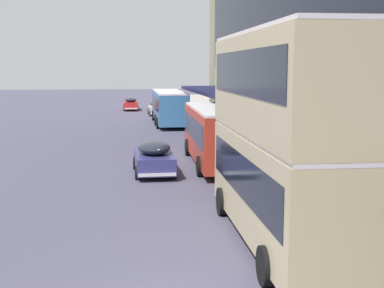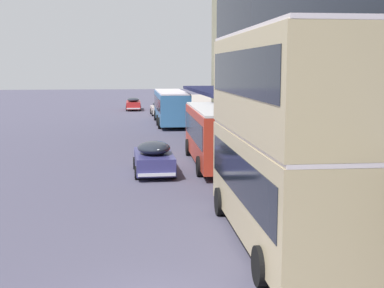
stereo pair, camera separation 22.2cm
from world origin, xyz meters
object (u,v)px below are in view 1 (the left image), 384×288
sedan_trailing_near (131,104)px  street_lamp (292,90)px  sedan_second_near (154,158)px  transit_bus_kerbside_front (169,105)px  sedan_lead_mid (158,108)px  transit_bus_kerbside_far (283,132)px  transit_bus_kerbside_rear (215,132)px

sedan_trailing_near → street_lamp: bearing=-82.3°
sedan_trailing_near → sedan_second_near: sedan_second_near is taller
transit_bus_kerbside_front → sedan_lead_mid: size_ratio=2.50×
street_lamp → transit_bus_kerbside_far: bearing=-110.3°
street_lamp → sedan_second_near: bearing=150.9°
transit_bus_kerbside_front → sedan_lead_mid: 10.02m
transit_bus_kerbside_rear → transit_bus_kerbside_far: size_ratio=0.99×
transit_bus_kerbside_front → sedan_second_near: 23.46m
street_lamp → sedan_lead_mid: bearing=95.0°
transit_bus_kerbside_front → street_lamp: size_ratio=1.62×
transit_bus_kerbside_front → sedan_lead_mid: (-0.31, 9.97, -1.02)m
sedan_lead_mid → street_lamp: 36.82m
transit_bus_kerbside_far → sedan_second_near: size_ratio=2.22×
transit_bus_kerbside_front → sedan_second_near: size_ratio=2.59×
sedan_lead_mid → sedan_second_near: size_ratio=1.04×
transit_bus_kerbside_rear → sedan_second_near: 4.15m
sedan_lead_mid → sedan_trailing_near: size_ratio=0.92×
transit_bus_kerbside_front → street_lamp: 26.82m
transit_bus_kerbside_front → sedan_trailing_near: size_ratio=2.29×
sedan_second_near → street_lamp: (5.95, -3.31, 3.46)m
transit_bus_kerbside_front → sedan_trailing_near: transit_bus_kerbside_front is taller
transit_bus_kerbside_rear → transit_bus_kerbside_far: bearing=-92.1°
street_lamp → transit_bus_kerbside_front: bearing=96.2°
sedan_trailing_near → sedan_second_near: 40.60m
transit_bus_kerbside_rear → street_lamp: (2.45, -5.31, 2.47)m
transit_bus_kerbside_front → sedan_trailing_near: (-3.07, 17.36, -1.00)m
transit_bus_kerbside_rear → street_lamp: street_lamp is taller
transit_bus_kerbside_rear → sedan_lead_mid: size_ratio=2.12×
transit_bus_kerbside_front → sedan_lead_mid: bearing=91.8°
transit_bus_kerbside_front → street_lamp: (2.88, -26.55, 2.49)m
sedan_second_near → street_lamp: street_lamp is taller
sedan_lead_mid → street_lamp: (3.19, -36.51, 3.51)m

